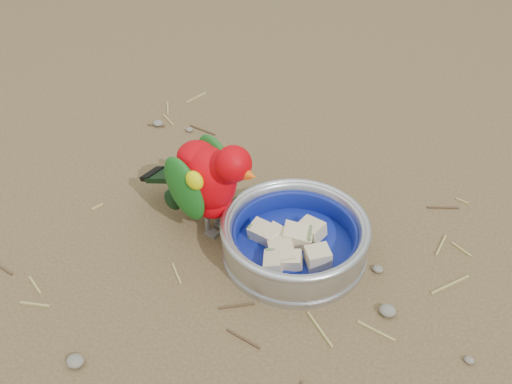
% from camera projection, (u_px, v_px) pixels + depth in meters
% --- Properties ---
extents(ground, '(60.00, 60.00, 0.00)m').
position_uv_depth(ground, '(270.00, 263.00, 0.84)').
color(ground, brown).
extents(food_bowl, '(0.21, 0.21, 0.02)m').
position_uv_depth(food_bowl, '(294.00, 250.00, 0.85)').
color(food_bowl, '#B2B2BA').
rests_on(food_bowl, ground).
extents(bowl_wall, '(0.21, 0.21, 0.04)m').
position_uv_depth(bowl_wall, '(295.00, 235.00, 0.83)').
color(bowl_wall, '#B2B2BA').
rests_on(bowl_wall, food_bowl).
extents(fruit_wedges, '(0.13, 0.13, 0.03)m').
position_uv_depth(fruit_wedges, '(295.00, 239.00, 0.84)').
color(fruit_wedges, beige).
rests_on(fruit_wedges, food_bowl).
extents(lory_parrot, '(0.22, 0.15, 0.17)m').
position_uv_depth(lory_parrot, '(208.00, 186.00, 0.85)').
color(lory_parrot, '#C10008').
rests_on(lory_parrot, ground).
extents(ground_debris, '(0.90, 0.80, 0.01)m').
position_uv_depth(ground_debris, '(255.00, 229.00, 0.89)').
color(ground_debris, '#9D8D4E').
rests_on(ground_debris, ground).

